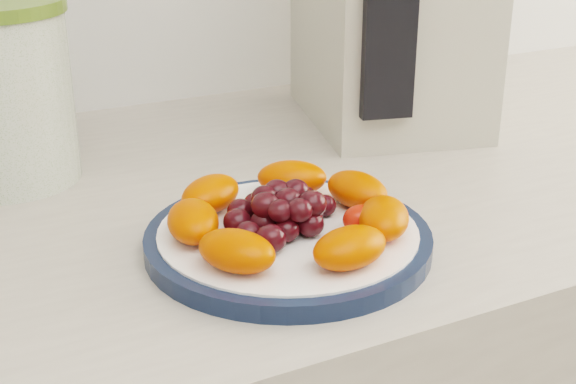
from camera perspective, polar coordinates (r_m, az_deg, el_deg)
name	(u,v)px	position (r m, az deg, el deg)	size (l,w,h in m)	color
plate_rim	(288,240)	(0.65, 0.00, -3.44)	(0.23, 0.23, 0.01)	#111E36
plate_face	(288,239)	(0.65, 0.00, -3.36)	(0.21, 0.21, 0.02)	white
canister	(0,99)	(0.81, -19.78, 6.25)	(0.14, 0.14, 0.16)	#395914
appliance_panel	(391,4)	(0.82, 7.31, 13.15)	(0.05, 0.02, 0.23)	black
fruit_plate	(292,212)	(0.64, 0.29, -1.45)	(0.20, 0.20, 0.04)	red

